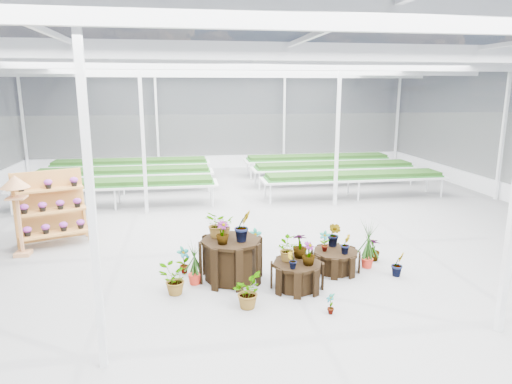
{
  "coord_description": "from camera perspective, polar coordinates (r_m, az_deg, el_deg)",
  "views": [
    {
      "loc": [
        -1.81,
        -9.86,
        3.73
      ],
      "look_at": [
        -0.13,
        0.73,
        1.3
      ],
      "focal_mm": 32.0,
      "sensor_mm": 36.0,
      "label": 1
    }
  ],
  "objects": [
    {
      "name": "plinth_low",
      "position": [
        9.78,
        9.89,
        -8.47
      ],
      "size": [
        1.26,
        1.26,
        0.44
      ],
      "primitive_type": "cylinder",
      "rotation": [
        0.0,
        0.0,
        -0.35
      ],
      "color": "black",
      "rests_on": "ground"
    },
    {
      "name": "nursery_plants",
      "position": [
        9.14,
        1.8,
        -7.56
      ],
      "size": [
        4.99,
        3.25,
        1.46
      ],
      "color": "#1B3D12",
      "rests_on": "ground"
    },
    {
      "name": "ground_plane",
      "position": [
        10.7,
        1.31,
        -7.65
      ],
      "size": [
        24.0,
        24.0,
        0.0
      ],
      "primitive_type": "plane",
      "color": "gray",
      "rests_on": "ground"
    },
    {
      "name": "plinth_mid",
      "position": [
        8.87,
        5.15,
        -10.34
      ],
      "size": [
        1.17,
        1.17,
        0.51
      ],
      "primitive_type": "cylinder",
      "rotation": [
        0.0,
        0.0,
        -0.22
      ],
      "color": "black",
      "rests_on": "ground"
    },
    {
      "name": "steel_frame",
      "position": [
        10.14,
        1.37,
        4.36
      ],
      "size": [
        18.0,
        24.0,
        4.5
      ],
      "primitive_type": null,
      "color": "silver",
      "rests_on": "ground"
    },
    {
      "name": "nursery_benches",
      "position": [
        17.47,
        -2.91,
        1.83
      ],
      "size": [
        16.0,
        7.0,
        0.84
      ],
      "primitive_type": null,
      "color": "silver",
      "rests_on": "ground"
    },
    {
      "name": "bird_table",
      "position": [
        11.58,
        -27.53,
        -2.68
      ],
      "size": [
        0.56,
        0.56,
        1.87
      ],
      "primitive_type": null,
      "rotation": [
        0.0,
        0.0,
        -0.29
      ],
      "color": "#B5794B",
      "rests_on": "ground"
    },
    {
      "name": "shelf_rack",
      "position": [
        12.13,
        -24.2,
        -1.93
      ],
      "size": [
        1.89,
        1.44,
        1.78
      ],
      "primitive_type": null,
      "rotation": [
        0.0,
        0.0,
        0.38
      ],
      "color": "#B67937",
      "rests_on": "ground"
    },
    {
      "name": "greenhouse_shell",
      "position": [
        10.14,
        1.37,
        4.36
      ],
      "size": [
        18.0,
        24.0,
        4.5
      ],
      "primitive_type": null,
      "color": "white",
      "rests_on": "ground"
    },
    {
      "name": "plinth_tall",
      "position": [
        9.16,
        -3.14,
        -8.44
      ],
      "size": [
        1.4,
        1.4,
        0.84
      ],
      "primitive_type": "cylinder",
      "rotation": [
        0.0,
        0.0,
        0.15
      ],
      "color": "black",
      "rests_on": "ground"
    }
  ]
}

